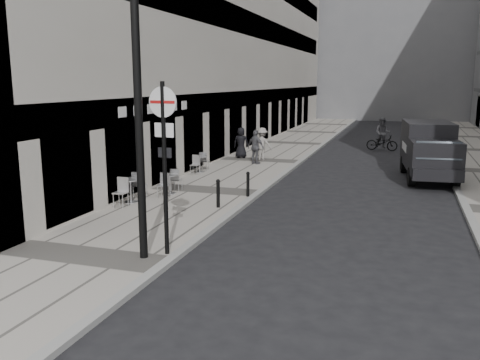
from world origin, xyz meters
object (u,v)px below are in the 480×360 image
object	(u,v)px
sign_post	(164,146)
lamppost	(137,83)
panel_van	(429,148)
cyclist	(382,138)

from	to	relation	value
sign_post	lamppost	distance (m)	1.51
sign_post	lamppost	bearing A→B (deg)	-131.49
lamppost	panel_van	world-z (taller)	lamppost
lamppost	cyclist	xyz separation A→B (m)	(4.34, 21.46, -3.30)
sign_post	panel_van	size ratio (longest dim) A/B	0.76
sign_post	lamppost	size ratio (longest dim) A/B	0.56
lamppost	cyclist	distance (m)	22.14
cyclist	sign_post	bearing A→B (deg)	-92.73
cyclist	panel_van	bearing A→B (deg)	-67.64
panel_van	cyclist	world-z (taller)	panel_van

